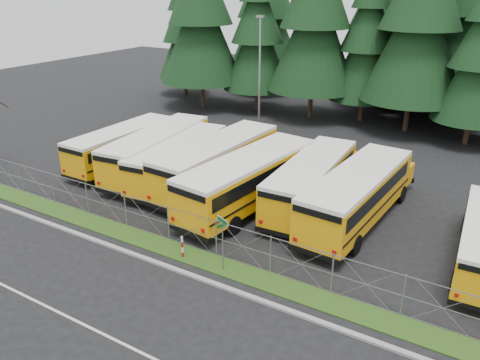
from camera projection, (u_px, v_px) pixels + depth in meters
name	position (u px, v px, depth m)	size (l,w,h in m)	color
ground	(244.00, 252.00, 23.75)	(120.00, 120.00, 0.00)	black
curb	(210.00, 282.00, 21.28)	(50.00, 0.25, 0.12)	gray
grass_verge	(226.00, 268.00, 22.40)	(50.00, 1.40, 0.06)	#1F4112
road_lane_line	(136.00, 350.00, 17.42)	(50.00, 0.12, 0.01)	beige
chainlink_fence	(234.00, 244.00, 22.57)	(44.00, 0.10, 2.00)	gray
brick_building	(474.00, 77.00, 51.44)	(22.00, 10.00, 6.00)	brown
bus_0	(126.00, 146.00, 34.69)	(2.56, 10.85, 2.84)	#F0A207
bus_1	(161.00, 151.00, 33.19)	(2.80, 11.87, 3.11)	#F0A207
bus_2	(182.00, 160.00, 31.84)	(2.62, 11.12, 2.91)	#F0A207
bus_3	(221.00, 163.00, 30.79)	(2.93, 12.42, 3.26)	#F0A207
bus_4	(253.00, 181.00, 28.10)	(2.93, 12.41, 3.25)	#F0A207
bus_5	(313.00, 182.00, 28.25)	(2.70, 11.43, 3.00)	#F0A207
bus_6	(360.00, 196.00, 26.24)	(2.85, 12.06, 3.16)	#F0A207
street_sign	(223.00, 233.00, 21.42)	(0.77, 0.51, 2.81)	gray
striped_bollard	(182.00, 247.00, 23.04)	(0.11, 0.11, 1.20)	#B20C0C
light_standard	(260.00, 73.00, 39.82)	(0.70, 0.35, 10.14)	gray
conifer_0	(183.00, 36.00, 54.52)	(6.20, 6.20, 13.71)	black
conifer_1	(200.00, 15.00, 47.60)	(8.65, 8.65, 19.14)	black
conifer_2	(258.00, 35.00, 47.16)	(6.97, 6.97, 15.42)	black
conifer_3	(315.00, 17.00, 43.68)	(8.67, 8.67, 19.17)	black
conifer_4	(368.00, 43.00, 43.36)	(6.73, 6.73, 14.89)	black
conifer_5	(421.00, 17.00, 39.25)	(8.94, 8.94, 19.78)	black
conifer_10	(266.00, 9.00, 54.48)	(8.80, 8.80, 19.46)	black
conifer_11	(381.00, 18.00, 48.12)	(8.32, 8.32, 18.41)	black
conifer_12	(469.00, 3.00, 42.36)	(9.85, 9.85, 21.79)	black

